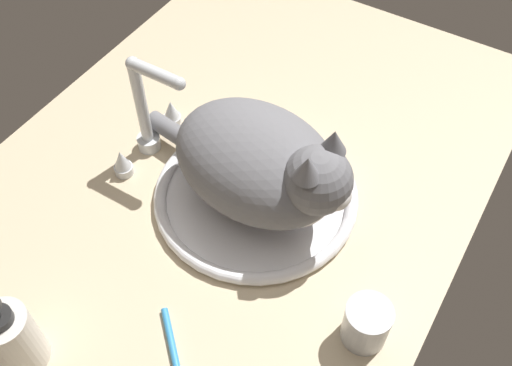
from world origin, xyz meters
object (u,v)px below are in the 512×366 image
object	(u,v)px
faucet	(148,116)
soap_pump_bottle	(13,338)
metal_jar	(366,324)
sink_basin	(256,195)
cat	(265,165)

from	to	relation	value
faucet	soap_pump_bottle	distance (cm)	40.04
metal_jar	soap_pump_bottle	xyz separation A→B (cm)	(-26.51, 37.57, 2.39)
sink_basin	soap_pump_bottle	world-z (taller)	soap_pump_bottle
faucet	metal_jar	size ratio (longest dim) A/B	2.81
cat	metal_jar	xyz separation A→B (cm)	(-12.36, -23.29, -6.17)
sink_basin	faucet	xyz separation A→B (cm)	(0.00, 20.93, 7.07)
faucet	metal_jar	bearing A→B (deg)	-105.33
cat	sink_basin	bearing A→B (deg)	82.33
sink_basin	metal_jar	size ratio (longest dim) A/B	4.70
soap_pump_bottle	faucet	bearing A→B (deg)	12.09
metal_jar	soap_pump_bottle	size ratio (longest dim) A/B	0.45
sink_basin	metal_jar	xyz separation A→B (cm)	(-12.59, -25.01, 2.68)
faucet	cat	size ratio (longest dim) A/B	0.50
cat	soap_pump_bottle	size ratio (longest dim) A/B	2.51
cat	soap_pump_bottle	xyz separation A→B (cm)	(-38.87, 14.28, -3.78)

